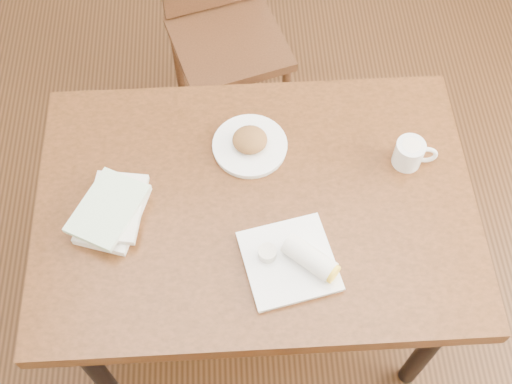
{
  "coord_description": "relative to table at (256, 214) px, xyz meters",
  "views": [
    {
      "loc": [
        -0.05,
        -0.91,
        2.35
      ],
      "look_at": [
        0.0,
        0.0,
        0.8
      ],
      "focal_mm": 45.0,
      "sensor_mm": 36.0,
      "label": 1
    }
  ],
  "objects": [
    {
      "name": "plate_scone",
      "position": [
        -0.01,
        0.18,
        0.1
      ],
      "size": [
        0.23,
        0.23,
        0.07
      ],
      "color": "white",
      "rests_on": "table"
    },
    {
      "name": "coffee_mug",
      "position": [
        0.46,
        0.11,
        0.12
      ],
      "size": [
        0.13,
        0.09,
        0.09
      ],
      "color": "white",
      "rests_on": "table"
    },
    {
      "name": "book_stack",
      "position": [
        -0.4,
        -0.03,
        0.11
      ],
      "size": [
        0.24,
        0.27,
        0.06
      ],
      "color": "white",
      "rests_on": "table"
    },
    {
      "name": "ground",
      "position": [
        0.0,
        0.0,
        -0.68
      ],
      "size": [
        4.0,
        5.0,
        0.01
      ],
      "primitive_type": "cube",
      "color": "#472814",
      "rests_on": "ground"
    },
    {
      "name": "plate_burrito",
      "position": [
        0.09,
        -0.2,
        0.1
      ],
      "size": [
        0.28,
        0.28,
        0.08
      ],
      "color": "white",
      "rests_on": "table"
    },
    {
      "name": "chair_far",
      "position": [
        -0.08,
        0.96,
        -0.12
      ],
      "size": [
        0.52,
        0.52,
        0.95
      ],
      "color": "#4A2815",
      "rests_on": "ground"
    },
    {
      "name": "table",
      "position": [
        0.0,
        0.0,
        0.0
      ],
      "size": [
        1.26,
        0.87,
        0.75
      ],
      "color": "#5F3116",
      "rests_on": "ground"
    }
  ]
}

